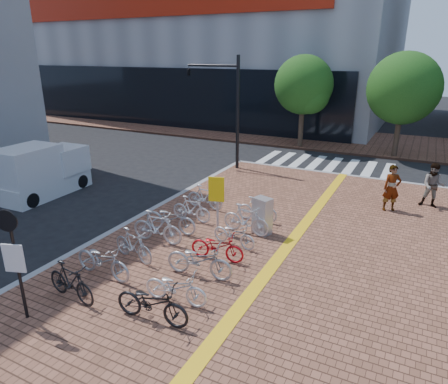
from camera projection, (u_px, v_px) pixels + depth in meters
The scene contains 26 objects.
ground at pixel (192, 276), 11.70m from camera, with size 120.00×120.00×0.00m, color black.
kerb_north at pixel (363, 178), 20.50m from camera, with size 14.00×0.25×0.15m, color gray.
far_sidewalk at pixel (340, 140), 29.35m from camera, with size 70.00×8.00×0.15m, color brown.
crosswalk at pixel (324, 164), 23.27m from camera, with size 7.50×4.00×0.01m.
street_trees at pixel (423, 91), 22.89m from camera, with size 16.20×4.60×6.35m.
bike_0 at pixel (71, 282), 10.15m from camera, with size 0.49×1.72×1.04m, color black.
bike_1 at pixel (103, 260), 11.21m from camera, with size 0.69×1.97×1.03m, color #B5B5BA.
bike_2 at pixel (133, 245), 12.12m from camera, with size 0.47×1.68×1.01m, color #ADAEB2.
bike_3 at pixel (157, 227), 13.24m from camera, with size 0.52×1.84×1.11m, color silver.
bike_4 at pixel (171, 218), 14.03m from camera, with size 0.70×2.00×1.05m, color #B3B3B8.
bike_5 at pixel (191, 209), 14.97m from camera, with size 0.45×1.61×0.97m, color white.
bike_6 at pixel (205, 197), 16.19m from camera, with size 0.46×1.63×0.98m, color silver.
bike_7 at pixel (152, 303), 9.33m from camera, with size 0.67×1.92×1.01m, color black.
bike_8 at pixel (176, 287), 10.05m from camera, with size 0.60×1.71×0.90m, color silver.
bike_9 at pixel (199, 260), 11.22m from camera, with size 0.69×1.98×1.04m, color #A3A3A8.
bike_10 at pixel (217, 246), 12.16m from camera, with size 0.60×1.71×0.90m, color red.
bike_11 at pixel (234, 234), 13.04m from camera, with size 0.56×1.61×0.84m, color silver.
bike_12 at pixel (246, 219), 13.90m from camera, with size 0.50×1.77×1.06m, color silver.
bike_13 at pixel (257, 209), 14.96m from camera, with size 0.44×1.57×0.95m, color silver.
pedestrian_a at pixel (392, 188), 15.86m from camera, with size 0.68×0.45×1.88m, color gray.
pedestrian_b at pixel (433, 185), 16.21m from camera, with size 0.90×0.70×1.85m, color #464A58.
utility_box at pixel (262, 216), 13.88m from camera, with size 0.60×0.44×1.32m, color #B2B2B7.
yellow_sign at pixel (217, 194), 13.75m from camera, with size 0.54×0.20×2.03m.
notice_sign at pixel (13, 252), 9.01m from camera, with size 0.50×0.20×2.81m.
traffic_light_pole at pixel (215, 91), 21.30m from camera, with size 3.18×1.23×5.93m.
box_truck at pixel (42, 172), 17.97m from camera, with size 1.90×4.12×2.35m.
Camera 1 is at (5.46, -8.70, 6.19)m, focal length 32.00 mm.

